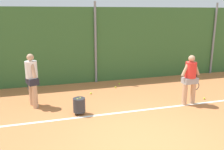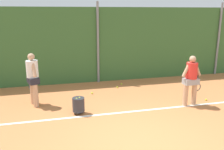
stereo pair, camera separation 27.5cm
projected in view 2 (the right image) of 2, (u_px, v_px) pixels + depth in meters
ground_plane at (121, 114)px, 7.24m from camera, size 31.04×31.04×0.00m
hedge_fence_backdrop at (97, 45)px, 10.35m from camera, size 20.18×0.25×3.15m
fence_post_center at (98, 43)px, 10.16m from camera, size 0.10×0.10×3.38m
fence_post_right at (218, 39)px, 11.52m from camera, size 0.10×0.10×3.38m
court_baseline_paint at (120, 113)px, 7.33m from camera, size 14.75×0.10×0.01m
player_foreground_near at (191, 78)px, 7.70m from camera, size 0.77×0.35×1.64m
player_midcourt at (33, 77)px, 7.70m from camera, size 0.43×0.75×1.71m
ball_hopper at (78, 104)px, 7.20m from camera, size 0.36×0.36×0.51m
tennis_ball_0 at (191, 79)px, 10.87m from camera, size 0.07×0.07×0.07m
tennis_ball_1 at (206, 100)px, 8.34m from camera, size 0.07×0.07×0.07m
tennis_ball_2 at (121, 84)px, 10.17m from camera, size 0.07×0.07×0.07m
tennis_ball_4 at (117, 87)px, 9.71m from camera, size 0.07×0.07×0.07m
tennis_ball_5 at (92, 93)px, 9.02m from camera, size 0.07×0.07×0.07m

